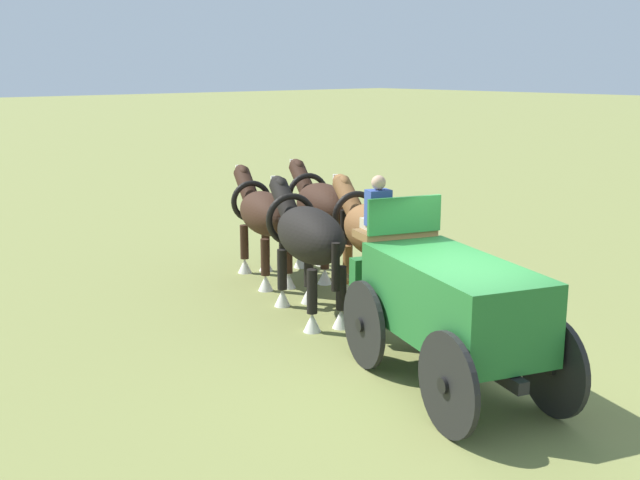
# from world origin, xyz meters

# --- Properties ---
(ground_plane) EXTENTS (220.00, 220.00, 0.00)m
(ground_plane) POSITION_xyz_m (0.00, 0.00, 0.00)
(ground_plane) COLOR olive
(show_wagon) EXTENTS (5.88, 2.78, 2.77)m
(show_wagon) POSITION_xyz_m (0.13, -0.04, 1.23)
(show_wagon) COLOR #236B2D
(show_wagon) RESTS_ON ground
(draft_horse_rear_near) EXTENTS (3.15, 1.63, 2.31)m
(draft_horse_rear_near) POSITION_xyz_m (3.82, -0.65, 1.43)
(draft_horse_rear_near) COLOR black
(draft_horse_rear_near) RESTS_ON ground
(draft_horse_rear_off) EXTENTS (3.04, 1.59, 2.28)m
(draft_horse_rear_off) POSITION_xyz_m (3.40, -1.88, 1.41)
(draft_horse_rear_off) COLOR brown
(draft_horse_rear_off) RESTS_ON ground
(draft_horse_lead_near) EXTENTS (3.05, 1.54, 2.23)m
(draft_horse_lead_near) POSITION_xyz_m (6.29, -1.52, 1.36)
(draft_horse_lead_near) COLOR #331E14
(draft_horse_lead_near) RESTS_ON ground
(draft_horse_lead_off) EXTENTS (3.03, 1.58, 2.31)m
(draft_horse_lead_off) POSITION_xyz_m (5.85, -2.74, 1.43)
(draft_horse_lead_off) COLOR #331E14
(draft_horse_lead_off) RESTS_ON ground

